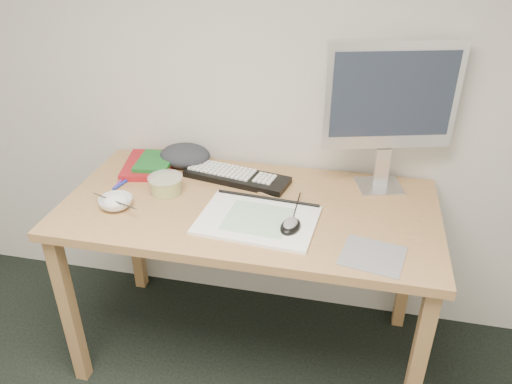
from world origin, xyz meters
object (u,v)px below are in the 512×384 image
sketchpad (257,220)px  monitor (391,100)px  keyboard (237,177)px  desk (249,223)px  rice_bowl (116,203)px

sketchpad → monitor: (0.42, 0.35, 0.35)m
sketchpad → monitor: bearing=44.3°
keyboard → desk: bearing=-51.4°
desk → rice_bowl: size_ratio=11.28×
sketchpad → rice_bowl: (-0.53, -0.02, 0.01)m
rice_bowl → desk: bearing=14.7°
monitor → desk: bearing=-168.6°
sketchpad → keyboard: 0.32m
desk → monitor: (0.48, 0.25, 0.44)m
desk → sketchpad: bearing=-62.5°
keyboard → monitor: bearing=17.8°
sketchpad → rice_bowl: rice_bowl is taller
desk → keyboard: 0.22m
keyboard → monitor: size_ratio=0.75×
desk → sketchpad: 0.15m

